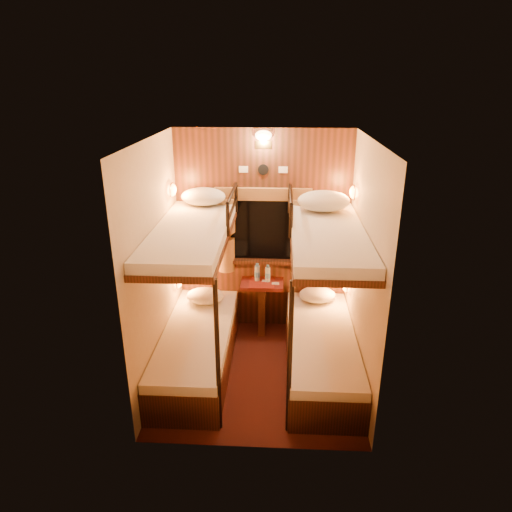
# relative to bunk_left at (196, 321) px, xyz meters

# --- Properties ---
(floor) EXTENTS (2.10, 2.10, 0.00)m
(floor) POSITION_rel_bunk_left_xyz_m (0.65, -0.07, -0.56)
(floor) COLOR #37120F
(floor) RESTS_ON ground
(ceiling) EXTENTS (2.10, 2.10, 0.00)m
(ceiling) POSITION_rel_bunk_left_xyz_m (0.65, -0.07, 1.84)
(ceiling) COLOR silver
(ceiling) RESTS_ON wall_back
(wall_back) EXTENTS (2.40, 0.00, 2.40)m
(wall_back) POSITION_rel_bunk_left_xyz_m (0.65, 0.98, 0.64)
(wall_back) COLOR #C6B293
(wall_back) RESTS_ON floor
(wall_front) EXTENTS (2.40, 0.00, 2.40)m
(wall_front) POSITION_rel_bunk_left_xyz_m (0.65, -1.12, 0.64)
(wall_front) COLOR #C6B293
(wall_front) RESTS_ON floor
(wall_left) EXTENTS (0.00, 2.40, 2.40)m
(wall_left) POSITION_rel_bunk_left_xyz_m (-0.35, -0.07, 0.64)
(wall_left) COLOR #C6B293
(wall_left) RESTS_ON floor
(wall_right) EXTENTS (0.00, 2.40, 2.40)m
(wall_right) POSITION_rel_bunk_left_xyz_m (1.65, -0.07, 0.64)
(wall_right) COLOR #C6B293
(wall_right) RESTS_ON floor
(back_panel) EXTENTS (2.00, 0.03, 2.40)m
(back_panel) POSITION_rel_bunk_left_xyz_m (0.65, 0.97, 0.64)
(back_panel) COLOR #331D0E
(back_panel) RESTS_ON floor
(bunk_left) EXTENTS (0.72, 1.90, 1.82)m
(bunk_left) POSITION_rel_bunk_left_xyz_m (0.00, 0.00, 0.00)
(bunk_left) COLOR #331D0E
(bunk_left) RESTS_ON floor
(bunk_right) EXTENTS (0.72, 1.90, 1.82)m
(bunk_right) POSITION_rel_bunk_left_xyz_m (1.30, 0.00, 0.00)
(bunk_right) COLOR #331D0E
(bunk_right) RESTS_ON floor
(window) EXTENTS (1.00, 0.12, 0.79)m
(window) POSITION_rel_bunk_left_xyz_m (0.65, 0.94, 0.62)
(window) COLOR black
(window) RESTS_ON back_panel
(curtains) EXTENTS (1.10, 0.22, 1.00)m
(curtains) POSITION_rel_bunk_left_xyz_m (0.65, 0.90, 0.71)
(curtains) COLOR brown
(curtains) RESTS_ON back_panel
(back_fixtures) EXTENTS (0.54, 0.09, 0.48)m
(back_fixtures) POSITION_rel_bunk_left_xyz_m (0.65, 0.93, 1.69)
(back_fixtures) COLOR black
(back_fixtures) RESTS_ON back_panel
(reading_lamps) EXTENTS (2.00, 0.20, 1.25)m
(reading_lamps) POSITION_rel_bunk_left_xyz_m (0.65, 0.63, 0.68)
(reading_lamps) COLOR orange
(reading_lamps) RESTS_ON wall_left
(table) EXTENTS (0.50, 0.34, 0.66)m
(table) POSITION_rel_bunk_left_xyz_m (0.65, 0.78, -0.14)
(table) COLOR maroon
(table) RESTS_ON floor
(bottle_left) EXTENTS (0.06, 0.06, 0.22)m
(bottle_left) POSITION_rel_bunk_left_xyz_m (0.59, 0.83, 0.19)
(bottle_left) COLOR #99BFE5
(bottle_left) RESTS_ON table
(bottle_right) EXTENTS (0.06, 0.06, 0.21)m
(bottle_right) POSITION_rel_bunk_left_xyz_m (0.71, 0.81, 0.18)
(bottle_right) COLOR #99BFE5
(bottle_right) RESTS_ON table
(sachet_a) EXTENTS (0.09, 0.07, 0.01)m
(sachet_a) POSITION_rel_bunk_left_xyz_m (0.81, 0.75, 0.09)
(sachet_a) COLOR silver
(sachet_a) RESTS_ON table
(sachet_b) EXTENTS (0.09, 0.07, 0.01)m
(sachet_b) POSITION_rel_bunk_left_xyz_m (0.68, 0.81, 0.09)
(sachet_b) COLOR silver
(sachet_b) RESTS_ON table
(pillow_lower_left) EXTENTS (0.44, 0.31, 0.17)m
(pillow_lower_left) POSITION_rel_bunk_left_xyz_m (-0.00, 0.61, -0.02)
(pillow_lower_left) COLOR silver
(pillow_lower_left) RESTS_ON bunk_left
(pillow_lower_right) EXTENTS (0.42, 0.30, 0.17)m
(pillow_lower_right) POSITION_rel_bunk_left_xyz_m (1.30, 0.71, -0.02)
(pillow_lower_right) COLOR silver
(pillow_lower_right) RESTS_ON bunk_right
(pillow_upper_left) EXTENTS (0.49, 0.35, 0.19)m
(pillow_upper_left) POSITION_rel_bunk_left_xyz_m (-0.00, 0.76, 1.12)
(pillow_upper_left) COLOR silver
(pillow_upper_left) RESTS_ON bunk_left
(pillow_upper_right) EXTENTS (0.55, 0.39, 0.22)m
(pillow_upper_right) POSITION_rel_bunk_left_xyz_m (1.30, 0.59, 1.14)
(pillow_upper_right) COLOR silver
(pillow_upper_right) RESTS_ON bunk_right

